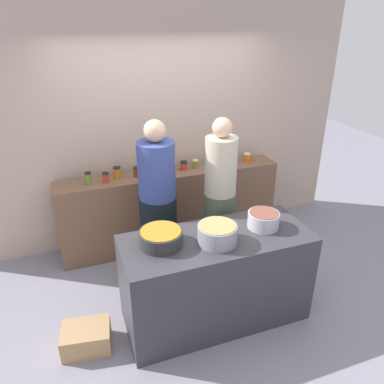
{
  "coord_description": "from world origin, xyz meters",
  "views": [
    {
      "loc": [
        -1.16,
        -2.86,
        2.68
      ],
      "look_at": [
        0.0,
        0.35,
        1.05
      ],
      "focal_mm": 35.11,
      "sensor_mm": 36.0,
      "label": 1
    }
  ],
  "objects_px": {
    "cooking_pot_left": "(161,238)",
    "bread_crate": "(87,338)",
    "preserve_jar_4": "(149,170)",
    "cooking_pot_center": "(217,234)",
    "preserve_jar_10": "(247,158)",
    "preserve_jar_1": "(106,177)",
    "preserve_jar_3": "(136,172)",
    "preserve_jar_7": "(184,165)",
    "preserve_jar_6": "(173,167)",
    "preserve_jar_0": "(88,178)",
    "cooking_pot_right": "(263,220)",
    "preserve_jar_8": "(196,164)",
    "preserve_jar_2": "(117,173)",
    "cook_with_tongs": "(158,211)",
    "cook_in_cap": "(219,207)",
    "preserve_jar_9": "(231,159)",
    "preserve_jar_5": "(161,168)"
  },
  "relations": [
    {
      "from": "cooking_pot_left",
      "to": "bread_crate",
      "type": "xyz_separation_m",
      "value": [
        -0.72,
        -0.03,
        -0.86
      ]
    },
    {
      "from": "preserve_jar_4",
      "to": "cooking_pot_center",
      "type": "xyz_separation_m",
      "value": [
        0.22,
        -1.52,
        -0.04
      ]
    },
    {
      "from": "cooking_pot_left",
      "to": "preserve_jar_10",
      "type": "bearing_deg",
      "value": 41.75
    },
    {
      "from": "preserve_jar_1",
      "to": "preserve_jar_3",
      "type": "distance_m",
      "value": 0.36
    },
    {
      "from": "preserve_jar_7",
      "to": "cooking_pot_left",
      "type": "distance_m",
      "value": 1.53
    },
    {
      "from": "preserve_jar_4",
      "to": "bread_crate",
      "type": "xyz_separation_m",
      "value": [
        -0.96,
        -1.42,
        -0.91
      ]
    },
    {
      "from": "preserve_jar_6",
      "to": "preserve_jar_0",
      "type": "bearing_deg",
      "value": -179.75
    },
    {
      "from": "preserve_jar_0",
      "to": "cooking_pot_right",
      "type": "xyz_separation_m",
      "value": [
        1.41,
        -1.37,
        -0.07
      ]
    },
    {
      "from": "preserve_jar_0",
      "to": "preserve_jar_1",
      "type": "height_order",
      "value": "preserve_jar_0"
    },
    {
      "from": "cooking_pot_center",
      "to": "cooking_pot_right",
      "type": "distance_m",
      "value": 0.51
    },
    {
      "from": "preserve_jar_0",
      "to": "preserve_jar_4",
      "type": "bearing_deg",
      "value": 4.53
    },
    {
      "from": "preserve_jar_3",
      "to": "cooking_pot_left",
      "type": "xyz_separation_m",
      "value": [
        -0.09,
        -1.36,
        -0.06
      ]
    },
    {
      "from": "cooking_pot_center",
      "to": "bread_crate",
      "type": "bearing_deg",
      "value": 175.31
    },
    {
      "from": "preserve_jar_8",
      "to": "bread_crate",
      "type": "height_order",
      "value": "preserve_jar_8"
    },
    {
      "from": "preserve_jar_2",
      "to": "cook_with_tongs",
      "type": "relative_size",
      "value": 0.08
    },
    {
      "from": "preserve_jar_1",
      "to": "cooking_pot_center",
      "type": "relative_size",
      "value": 0.34
    },
    {
      "from": "cooking_pot_center",
      "to": "cook_in_cap",
      "type": "bearing_deg",
      "value": 64.62
    },
    {
      "from": "preserve_jar_1",
      "to": "cook_in_cap",
      "type": "xyz_separation_m",
      "value": [
        1.07,
        -0.72,
        -0.21
      ]
    },
    {
      "from": "preserve_jar_3",
      "to": "bread_crate",
      "type": "distance_m",
      "value": 1.85
    },
    {
      "from": "preserve_jar_1",
      "to": "preserve_jar_9",
      "type": "height_order",
      "value": "preserve_jar_1"
    },
    {
      "from": "preserve_jar_7",
      "to": "cook_with_tongs",
      "type": "relative_size",
      "value": 0.06
    },
    {
      "from": "preserve_jar_3",
      "to": "bread_crate",
      "type": "bearing_deg",
      "value": -120.16
    },
    {
      "from": "preserve_jar_9",
      "to": "preserve_jar_2",
      "type": "bearing_deg",
      "value": -179.48
    },
    {
      "from": "preserve_jar_10",
      "to": "cooking_pot_center",
      "type": "relative_size",
      "value": 0.34
    },
    {
      "from": "cooking_pot_center",
      "to": "preserve_jar_3",
      "type": "bearing_deg",
      "value": 104.04
    },
    {
      "from": "preserve_jar_9",
      "to": "preserve_jar_10",
      "type": "distance_m",
      "value": 0.21
    },
    {
      "from": "preserve_jar_0",
      "to": "cook_in_cap",
      "type": "bearing_deg",
      "value": -30.09
    },
    {
      "from": "bread_crate",
      "to": "preserve_jar_5",
      "type": "bearing_deg",
      "value": 51.95
    },
    {
      "from": "preserve_jar_5",
      "to": "preserve_jar_10",
      "type": "height_order",
      "value": "preserve_jar_5"
    },
    {
      "from": "cook_with_tongs",
      "to": "bread_crate",
      "type": "distance_m",
      "value": 1.39
    },
    {
      "from": "preserve_jar_1",
      "to": "preserve_jar_2",
      "type": "xyz_separation_m",
      "value": [
        0.14,
        0.07,
        0.01
      ]
    },
    {
      "from": "preserve_jar_3",
      "to": "preserve_jar_7",
      "type": "relative_size",
      "value": 1.13
    },
    {
      "from": "preserve_jar_6",
      "to": "preserve_jar_10",
      "type": "bearing_deg",
      "value": 0.71
    },
    {
      "from": "cooking_pot_center",
      "to": "bread_crate",
      "type": "relative_size",
      "value": 0.82
    },
    {
      "from": "preserve_jar_4",
      "to": "preserve_jar_6",
      "type": "xyz_separation_m",
      "value": [
        0.27,
        -0.05,
        0.02
      ]
    },
    {
      "from": "cook_with_tongs",
      "to": "preserve_jar_3",
      "type": "bearing_deg",
      "value": 98.61
    },
    {
      "from": "cook_in_cap",
      "to": "bread_crate",
      "type": "height_order",
      "value": "cook_in_cap"
    },
    {
      "from": "preserve_jar_4",
      "to": "preserve_jar_3",
      "type": "bearing_deg",
      "value": -169.44
    },
    {
      "from": "preserve_jar_5",
      "to": "preserve_jar_8",
      "type": "xyz_separation_m",
      "value": [
        0.44,
        0.0,
        -0.01
      ]
    },
    {
      "from": "preserve_jar_0",
      "to": "cook_in_cap",
      "type": "xyz_separation_m",
      "value": [
        1.26,
        -0.73,
        -0.22
      ]
    },
    {
      "from": "preserve_jar_1",
      "to": "cooking_pot_right",
      "type": "bearing_deg",
      "value": -47.75
    },
    {
      "from": "preserve_jar_5",
      "to": "preserve_jar_0",
      "type": "bearing_deg",
      "value": -176.88
    },
    {
      "from": "preserve_jar_5",
      "to": "preserve_jar_6",
      "type": "bearing_deg",
      "value": -17.15
    },
    {
      "from": "preserve_jar_5",
      "to": "cook_with_tongs",
      "type": "relative_size",
      "value": 0.07
    },
    {
      "from": "preserve_jar_4",
      "to": "cooking_pot_right",
      "type": "distance_m",
      "value": 1.59
    },
    {
      "from": "preserve_jar_2",
      "to": "cooking_pot_center",
      "type": "relative_size",
      "value": 0.4
    },
    {
      "from": "cooking_pot_right",
      "to": "preserve_jar_10",
      "type": "bearing_deg",
      "value": 68.35
    },
    {
      "from": "preserve_jar_6",
      "to": "cook_in_cap",
      "type": "xyz_separation_m",
      "value": [
        0.29,
        -0.73,
        -0.23
      ]
    },
    {
      "from": "preserve_jar_8",
      "to": "cook_in_cap",
      "type": "height_order",
      "value": "cook_in_cap"
    },
    {
      "from": "preserve_jar_6",
      "to": "preserve_jar_7",
      "type": "xyz_separation_m",
      "value": [
        0.15,
        0.04,
        -0.02
      ]
    }
  ]
}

